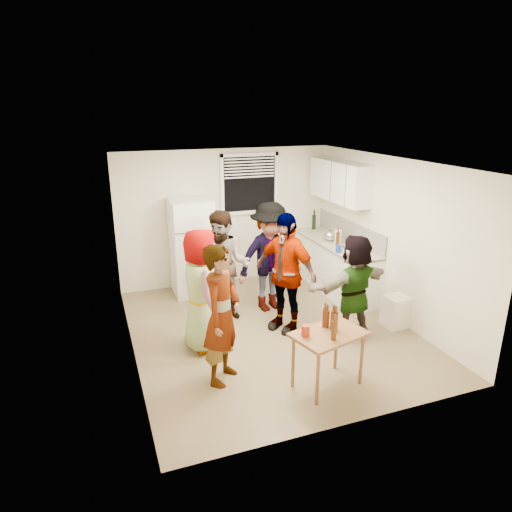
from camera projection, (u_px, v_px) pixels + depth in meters
name	position (u px, v px, depth m)	size (l,w,h in m)	color
room	(271.00, 331.00, 6.86)	(4.00, 4.50, 2.50)	silver
window	(250.00, 184.00, 8.40)	(1.12, 0.10, 1.06)	white
refrigerator	(192.00, 247.00, 8.02)	(0.70, 0.70, 1.70)	white
counter_lower	(334.00, 267.00, 8.31)	(0.60, 2.20, 0.86)	white
countertop	(335.00, 243.00, 8.17)	(0.64, 2.22, 0.04)	#BEB69A
backsplash	(350.00, 231.00, 8.20)	(0.03, 2.20, 0.36)	#B2ADA4
upper_cabinets	(339.00, 181.00, 8.05)	(0.34, 1.60, 0.70)	white
kettle	(330.00, 241.00, 8.24)	(0.26, 0.21, 0.21)	silver
paper_towel	(338.00, 244.00, 8.05)	(0.12, 0.12, 0.26)	white
wine_bottle	(314.00, 229.00, 9.02)	(0.07, 0.07, 0.28)	black
beer_bottle_counter	(337.00, 246.00, 7.91)	(0.06, 0.06, 0.24)	#47230C
blue_cup	(338.00, 253.00, 7.58)	(0.09, 0.09, 0.13)	#1637A9
picture_frame	(337.00, 232.00, 8.52)	(0.02, 0.17, 0.14)	gold
trash_bin	(396.00, 311.00, 6.94)	(0.33, 0.33, 0.48)	white
serving_table	(326.00, 385.00, 5.53)	(0.84, 0.56, 0.71)	brown
beer_bottle_table	(327.00, 327.00, 5.44)	(0.06, 0.06, 0.21)	#47230C
red_cup	(305.00, 336.00, 5.24)	(0.10, 0.10, 0.13)	#9B2912
guest_grey	(203.00, 346.00, 6.42)	(0.83, 1.71, 0.54)	#979797
guest_stripe	(224.00, 378.00, 5.66)	(0.63, 1.74, 0.42)	#141933
guest_back_left	(225.00, 317.00, 7.32)	(0.84, 1.73, 0.65)	brown
guest_back_right	(270.00, 308.00, 7.63)	(1.16, 1.80, 0.67)	#3A3A3F
guest_black	(284.00, 328.00, 6.95)	(1.05, 1.80, 0.44)	black
guest_orange	(351.00, 335.00, 6.74)	(1.43, 1.54, 0.45)	#CA8740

